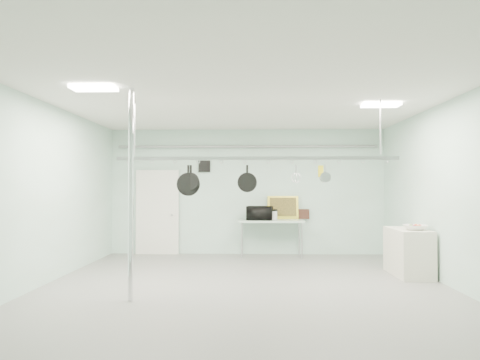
{
  "coord_description": "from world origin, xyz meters",
  "views": [
    {
      "loc": [
        0.11,
        -6.98,
        1.7
      ],
      "look_at": [
        -0.1,
        1.0,
        1.84
      ],
      "focal_mm": 32.0,
      "sensor_mm": 36.0,
      "label": 1
    }
  ],
  "objects_px": {
    "side_cabinet": "(408,252)",
    "coffee_canister": "(273,215)",
    "microwave": "(260,213)",
    "skillet_mid": "(191,177)",
    "skillet_right": "(247,178)",
    "pot_rack": "(257,157)",
    "chrome_pole": "(131,194)",
    "fruit_bowl": "(415,227)",
    "prep_table": "(271,223)",
    "skillet_left": "(188,180)"
  },
  "relations": [
    {
      "from": "side_cabinet",
      "to": "coffee_canister",
      "type": "distance_m",
      "value": 3.39
    },
    {
      "from": "microwave",
      "to": "skillet_mid",
      "type": "distance_m",
      "value": 3.52
    },
    {
      "from": "side_cabinet",
      "to": "microwave",
      "type": "distance_m",
      "value": 3.58
    },
    {
      "from": "skillet_mid",
      "to": "skillet_right",
      "type": "bearing_deg",
      "value": 15.57
    },
    {
      "from": "pot_rack",
      "to": "microwave",
      "type": "xyz_separation_m",
      "value": [
        0.12,
        3.2,
        -1.15
      ]
    },
    {
      "from": "skillet_mid",
      "to": "chrome_pole",
      "type": "bearing_deg",
      "value": -115.13
    },
    {
      "from": "fruit_bowl",
      "to": "skillet_mid",
      "type": "bearing_deg",
      "value": -168.42
    },
    {
      "from": "prep_table",
      "to": "chrome_pole",
      "type": "bearing_deg",
      "value": -118.71
    },
    {
      "from": "pot_rack",
      "to": "microwave",
      "type": "distance_m",
      "value": 3.4
    },
    {
      "from": "microwave",
      "to": "coffee_canister",
      "type": "xyz_separation_m",
      "value": [
        0.34,
        0.12,
        -0.06
      ]
    },
    {
      "from": "side_cabinet",
      "to": "fruit_bowl",
      "type": "height_order",
      "value": "fruit_bowl"
    },
    {
      "from": "side_cabinet",
      "to": "pot_rack",
      "type": "bearing_deg",
      "value": -159.55
    },
    {
      "from": "chrome_pole",
      "to": "skillet_right",
      "type": "bearing_deg",
      "value": 27.36
    },
    {
      "from": "prep_table",
      "to": "microwave",
      "type": "bearing_deg",
      "value": -160.48
    },
    {
      "from": "chrome_pole",
      "to": "skillet_mid",
      "type": "height_order",
      "value": "chrome_pole"
    },
    {
      "from": "chrome_pole",
      "to": "side_cabinet",
      "type": "relative_size",
      "value": 2.67
    },
    {
      "from": "skillet_mid",
      "to": "skillet_left",
      "type": "bearing_deg",
      "value": -164.43
    },
    {
      "from": "side_cabinet",
      "to": "fruit_bowl",
      "type": "xyz_separation_m",
      "value": [
        0.04,
        -0.26,
        0.5
      ]
    },
    {
      "from": "chrome_pole",
      "to": "skillet_right",
      "type": "distance_m",
      "value": 1.98
    },
    {
      "from": "microwave",
      "to": "pot_rack",
      "type": "bearing_deg",
      "value": 96.18
    },
    {
      "from": "side_cabinet",
      "to": "skillet_left",
      "type": "xyz_separation_m",
      "value": [
        -4.12,
        -1.1,
        1.38
      ]
    },
    {
      "from": "fruit_bowl",
      "to": "skillet_right",
      "type": "relative_size",
      "value": 0.94
    },
    {
      "from": "pot_rack",
      "to": "fruit_bowl",
      "type": "distance_m",
      "value": 3.36
    },
    {
      "from": "pot_rack",
      "to": "skillet_mid",
      "type": "relative_size",
      "value": 11.36
    },
    {
      "from": "microwave",
      "to": "skillet_left",
      "type": "bearing_deg",
      "value": 76.39
    },
    {
      "from": "side_cabinet",
      "to": "skillet_right",
      "type": "distance_m",
      "value": 3.59
    },
    {
      "from": "prep_table",
      "to": "coffee_canister",
      "type": "height_order",
      "value": "coffee_canister"
    },
    {
      "from": "prep_table",
      "to": "skillet_mid",
      "type": "distance_m",
      "value": 3.78
    },
    {
      "from": "fruit_bowl",
      "to": "skillet_left",
      "type": "bearing_deg",
      "value": -168.54
    },
    {
      "from": "chrome_pole",
      "to": "fruit_bowl",
      "type": "relative_size",
      "value": 7.64
    },
    {
      "from": "coffee_canister",
      "to": "skillet_left",
      "type": "xyz_separation_m",
      "value": [
        -1.63,
        -3.32,
        0.81
      ]
    },
    {
      "from": "pot_rack",
      "to": "microwave",
      "type": "bearing_deg",
      "value": 87.9
    },
    {
      "from": "skillet_left",
      "to": "skillet_right",
      "type": "xyz_separation_m",
      "value": [
        1.01,
        0.0,
        0.04
      ]
    },
    {
      "from": "chrome_pole",
      "to": "prep_table",
      "type": "distance_m",
      "value": 4.85
    },
    {
      "from": "prep_table",
      "to": "side_cabinet",
      "type": "bearing_deg",
      "value": -40.79
    },
    {
      "from": "microwave",
      "to": "fruit_bowl",
      "type": "bearing_deg",
      "value": 148.91
    },
    {
      "from": "prep_table",
      "to": "fruit_bowl",
      "type": "height_order",
      "value": "fruit_bowl"
    },
    {
      "from": "pot_rack",
      "to": "fruit_bowl",
      "type": "xyz_separation_m",
      "value": [
        2.99,
        0.84,
        -1.28
      ]
    },
    {
      "from": "pot_rack",
      "to": "fruit_bowl",
      "type": "height_order",
      "value": "pot_rack"
    },
    {
      "from": "skillet_right",
      "to": "chrome_pole",
      "type": "bearing_deg",
      "value": -143.47
    },
    {
      "from": "skillet_right",
      "to": "prep_table",
      "type": "bearing_deg",
      "value": 89.53
    },
    {
      "from": "chrome_pole",
      "to": "skillet_mid",
      "type": "distance_m",
      "value": 1.22
    },
    {
      "from": "coffee_canister",
      "to": "skillet_right",
      "type": "height_order",
      "value": "skillet_right"
    },
    {
      "from": "prep_table",
      "to": "fruit_bowl",
      "type": "bearing_deg",
      "value": -43.5
    },
    {
      "from": "skillet_left",
      "to": "skillet_right",
      "type": "bearing_deg",
      "value": -1.99
    },
    {
      "from": "skillet_left",
      "to": "skillet_mid",
      "type": "xyz_separation_m",
      "value": [
        0.04,
        0.0,
        0.05
      ]
    },
    {
      "from": "skillet_left",
      "to": "pot_rack",
      "type": "bearing_deg",
      "value": -1.99
    },
    {
      "from": "side_cabinet",
      "to": "skillet_left",
      "type": "bearing_deg",
      "value": -165.05
    },
    {
      "from": "prep_table",
      "to": "fruit_bowl",
      "type": "distance_m",
      "value": 3.57
    },
    {
      "from": "fruit_bowl",
      "to": "skillet_mid",
      "type": "height_order",
      "value": "skillet_mid"
    }
  ]
}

